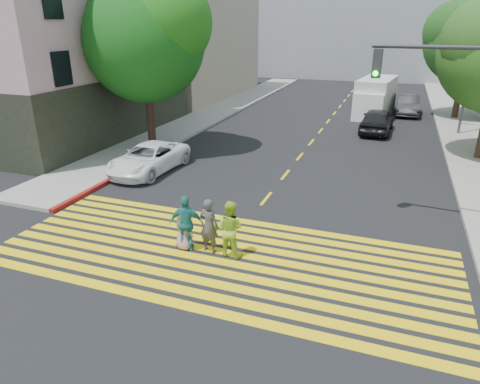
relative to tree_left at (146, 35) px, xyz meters
The scene contains 22 objects.
ground 14.42m from the tree_left, 53.98° to the right, with size 120.00×120.00×0.00m, color black.
sidewalk_left 12.76m from the tree_left, 93.80° to the left, with size 3.00×40.00×0.15m, color gray.
sidewalk_right 17.78m from the tree_left, 14.98° to the left, with size 3.00×60.00×0.15m, color gray.
curb_red 7.47m from the tree_left, 79.70° to the right, with size 0.20×8.00×0.16m, color maroon.
crosswalk 13.50m from the tree_left, 50.45° to the right, with size 13.40×5.30×0.01m.
lane_line 15.32m from the tree_left, 56.82° to the left, with size 0.12×34.40×0.01m.
building_left_pink 8.46m from the tree_left, behind, with size 12.10×14.10×11.00m.
building_left_tan 19.23m from the tree_left, 115.45° to the left, with size 12.00×16.00×10.00m, color tan.
backdrop_block 38.14m from the tree_left, 78.28° to the left, with size 30.00×8.00×12.00m, color gray.
tree_left is the anchor object (origin of this frame).
tree_right_far 21.52m from the tree_left, 41.35° to the left, with size 6.62×6.27×8.28m.
pedestrian_man 12.78m from the tree_left, 51.41° to the right, with size 0.62×0.41×1.70m, color #434245.
pedestrian_woman 13.16m from the tree_left, 49.00° to the right, with size 0.84×0.65×1.72m, color #A3CB35.
pedestrian_child 12.48m from the tree_left, 54.90° to the right, with size 0.66×0.43×1.34m, color #BC8DAB.
pedestrian_extra 12.50m from the tree_left, 54.47° to the right, with size 1.02×0.42×1.74m, color teal.
white_sedan 6.45m from the tree_left, 62.92° to the right, with size 2.11×4.58×1.27m, color white.
dark_car_near 14.64m from the tree_left, 36.28° to the left, with size 1.80×4.48×1.53m, color black.
silver_car 22.27m from the tree_left, 59.99° to the left, with size 1.70×4.19×1.22m, color #A2A2A4.
dark_car_parked 20.26m from the tree_left, 48.87° to the left, with size 1.52×4.35×1.43m, color #29292B.
white_van 17.68m from the tree_left, 51.86° to the left, with size 2.77×5.89×2.68m.
traffic_signal 15.20m from the tree_left, 20.67° to the right, with size 4.20×0.50×6.17m.
street_lamp 18.14m from the tree_left, 30.12° to the left, with size 1.89×0.65×8.47m.
Camera 1 is at (4.33, -8.88, 6.42)m, focal length 32.00 mm.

